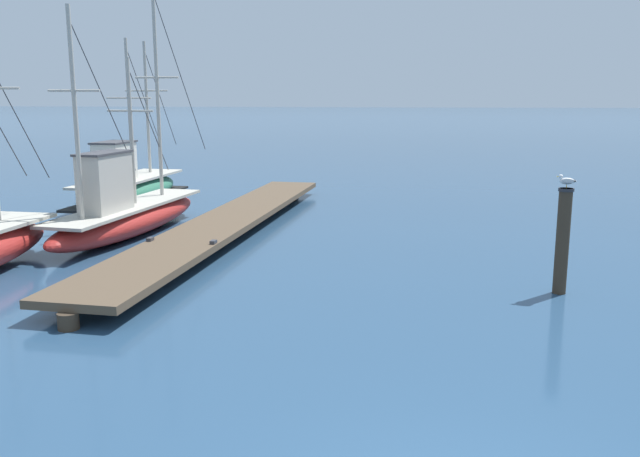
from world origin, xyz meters
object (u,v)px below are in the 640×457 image
fishing_boat_0 (126,212)px  mooring_piling (563,240)px  perched_seagull (567,181)px  fishing_boat_1 (128,187)px

fishing_boat_0 → mooring_piling: fishing_boat_0 is taller
fishing_boat_0 → perched_seagull: (10.86, -4.01, 1.58)m
fishing_boat_0 → fishing_boat_1: (-2.10, 4.91, -0.01)m
fishing_boat_0 → perched_seagull: size_ratio=24.04×
fishing_boat_1 → perched_seagull: (12.96, -8.92, 1.59)m
fishing_boat_1 → perched_seagull: bearing=-34.6°
fishing_boat_0 → perched_seagull: bearing=-20.3°
fishing_boat_0 → fishing_boat_1: bearing=113.1°
fishing_boat_1 → mooring_piling: size_ratio=3.54×
mooring_piling → perched_seagull: perched_seagull is taller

